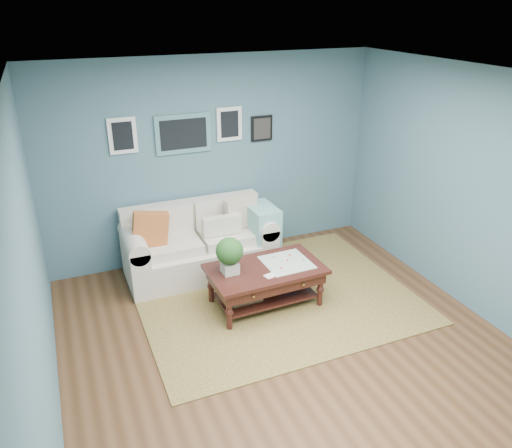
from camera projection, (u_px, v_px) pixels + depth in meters
room_shell at (297, 232)px, 4.56m from camera, size 5.00×5.02×2.70m
area_rug at (275, 297)px, 6.05m from camera, size 3.20×2.56×0.01m
loveseat at (205, 242)px, 6.50m from camera, size 1.95×0.88×1.00m
coffee_table at (260, 275)px, 5.74m from camera, size 1.33×0.80×0.92m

